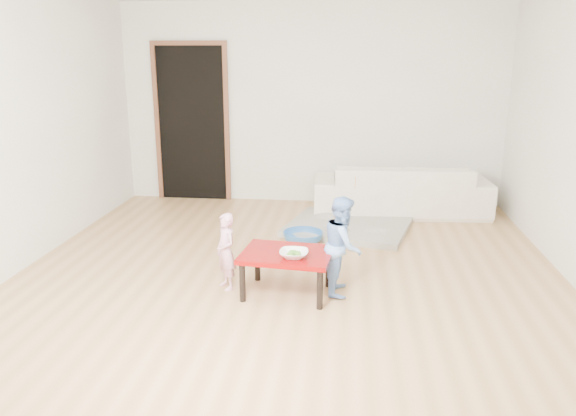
% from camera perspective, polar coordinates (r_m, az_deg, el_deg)
% --- Properties ---
extents(floor, '(5.00, 5.00, 0.01)m').
position_cam_1_polar(floor, '(5.33, 0.24, -6.16)').
color(floor, '#AC7F49').
rests_on(floor, ground).
extents(back_wall, '(5.00, 0.02, 2.60)m').
position_cam_1_polar(back_wall, '(7.47, 2.34, 10.43)').
color(back_wall, white).
rests_on(back_wall, floor).
extents(left_wall, '(0.02, 5.00, 2.60)m').
position_cam_1_polar(left_wall, '(5.82, -25.28, 7.46)').
color(left_wall, white).
rests_on(left_wall, floor).
extents(doorway, '(1.02, 0.08, 2.11)m').
position_cam_1_polar(doorway, '(7.76, -9.69, 8.38)').
color(doorway, brown).
rests_on(doorway, back_wall).
extents(sofa, '(2.20, 0.95, 0.63)m').
position_cam_1_polar(sofa, '(7.19, 11.33, 1.97)').
color(sofa, white).
rests_on(sofa, floor).
extents(cushion, '(0.56, 0.51, 0.13)m').
position_cam_1_polar(cushion, '(6.94, 8.54, 3.02)').
color(cushion, orange).
rests_on(cushion, sofa).
extents(red_table, '(0.80, 0.63, 0.37)m').
position_cam_1_polar(red_table, '(4.74, -0.12, -6.63)').
color(red_table, '#7B0606').
rests_on(red_table, floor).
extents(bowl, '(0.23, 0.23, 0.06)m').
position_cam_1_polar(bowl, '(4.55, 0.60, -4.70)').
color(bowl, white).
rests_on(bowl, red_table).
extents(broccoli, '(0.12, 0.12, 0.06)m').
position_cam_1_polar(broccoli, '(4.55, 0.60, -4.70)').
color(broccoli, '#2D5919').
rests_on(broccoli, red_table).
extents(child_pink, '(0.28, 0.29, 0.67)m').
position_cam_1_polar(child_pink, '(4.82, -6.33, -4.41)').
color(child_pink, '#D86290').
rests_on(child_pink, floor).
extents(child_blue, '(0.33, 0.42, 0.84)m').
position_cam_1_polar(child_blue, '(4.71, 5.60, -3.78)').
color(child_blue, '#6196E1').
rests_on(child_blue, floor).
extents(basin, '(0.42, 0.42, 0.13)m').
position_cam_1_polar(basin, '(5.97, 1.53, -3.04)').
color(basin, '#2B5FA3').
rests_on(basin, floor).
extents(blanket, '(1.54, 1.38, 0.07)m').
position_cam_1_polar(blanket, '(6.49, 6.13, -1.89)').
color(blanket, '#ADA699').
rests_on(blanket, floor).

